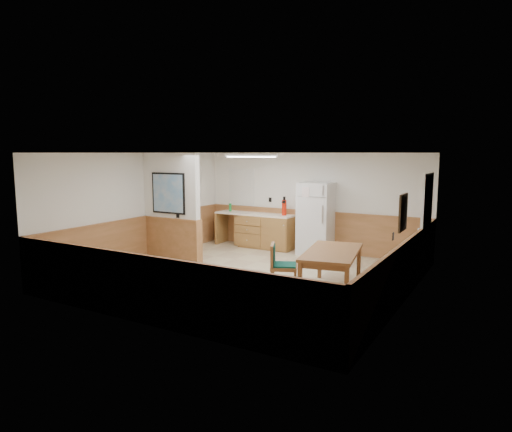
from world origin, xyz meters
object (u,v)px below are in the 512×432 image
Objects in this scene: dining_table at (332,256)px; dining_chair at (279,263)px; refrigerator at (316,219)px; fire_extinguisher at (284,207)px; soap_bottle at (230,207)px; dining_bench at (384,279)px.

dining_chair is (-0.89, -0.37, -0.16)m from dining_table.
fire_extinguisher is at bearing 172.43° from refrigerator.
soap_bottle is at bearing -155.06° from fire_extinguisher.
dining_bench is 6.93× the size of soap_bottle.
dining_table is 0.97m from dining_chair.
soap_bottle is (-4.00, 2.78, 0.35)m from dining_table.
refrigerator reaches higher than soap_bottle.
fire_extinguisher is at bearing 141.00° from dining_bench.
fire_extinguisher reaches higher than dining_bench.
dining_table is 4.89m from soap_bottle.
soap_bottle is at bearing 110.73° from dining_chair.
dining_bench is at bearing -16.01° from fire_extinguisher.
refrigerator is at bearing 107.36° from dining_table.
dining_bench is 4.37m from fire_extinguisher.
fire_extinguisher is 2.17× the size of soap_bottle.
fire_extinguisher is (-0.92, 0.09, 0.22)m from refrigerator.
refrigerator reaches higher than fire_extinguisher.
dining_table is at bearing -63.69° from refrigerator.
soap_bottle is (-1.64, -0.03, -0.10)m from fire_extinguisher.
refrigerator is at bearing 18.04° from fire_extinguisher.
refrigerator is 3.16m from dining_chair.
dining_bench is 1.88m from dining_chair.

